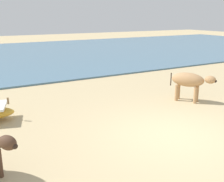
{
  "coord_description": "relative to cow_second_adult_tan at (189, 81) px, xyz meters",
  "views": [
    {
      "loc": [
        -4.82,
        -5.11,
        3.13
      ],
      "look_at": [
        -0.27,
        2.87,
        0.6
      ],
      "focal_mm": 44.67,
      "sensor_mm": 36.0,
      "label": 1
    }
  ],
  "objects": [
    {
      "name": "ground",
      "position": [
        -2.57,
        -2.12,
        -0.78
      ],
      "size": [
        80.0,
        80.0,
        0.0
      ],
      "primitive_type": "plane",
      "color": "tan"
    },
    {
      "name": "sea_water",
      "position": [
        -2.57,
        15.19,
        -0.74
      ],
      "size": [
        60.0,
        20.0,
        0.08
      ],
      "primitive_type": "cube",
      "color": "slate",
      "rests_on": "ground"
    },
    {
      "name": "cow_second_adult_tan",
      "position": [
        0.0,
        0.0,
        0.0
      ],
      "size": [
        1.12,
        1.55,
        1.08
      ],
      "rotation": [
        0.0,
        0.0,
        5.25
      ],
      "color": "tan",
      "rests_on": "ground"
    }
  ]
}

